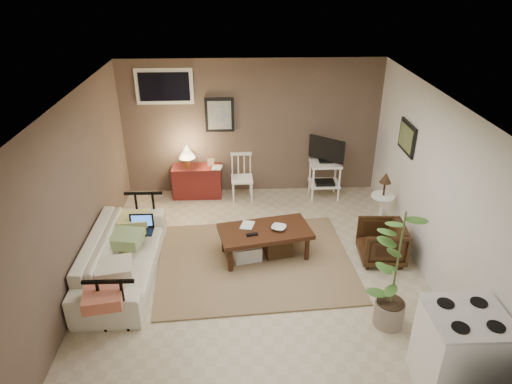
{
  "coord_description": "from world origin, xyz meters",
  "views": [
    {
      "loc": [
        -0.22,
        -5.13,
        3.82
      ],
      "look_at": [
        -0.01,
        0.35,
        1.03
      ],
      "focal_mm": 32.0,
      "sensor_mm": 36.0,
      "label": 1
    }
  ],
  "objects_px": {
    "spindle_chair": "(242,179)",
    "potted_plant": "(397,267)",
    "sofa": "(121,249)",
    "side_table": "(383,194)",
    "armchair": "(382,241)",
    "coffee_table": "(264,241)",
    "stove": "(460,352)",
    "tv_stand": "(325,167)",
    "red_console": "(196,178)"
  },
  "relations": [
    {
      "from": "spindle_chair",
      "to": "potted_plant",
      "type": "relative_size",
      "value": 0.54
    },
    {
      "from": "sofa",
      "to": "side_table",
      "type": "xyz_separation_m",
      "value": [
        3.79,
        1.08,
        0.18
      ]
    },
    {
      "from": "armchair",
      "to": "potted_plant",
      "type": "bearing_deg",
      "value": -9.11
    },
    {
      "from": "sofa",
      "to": "coffee_table",
      "type": "bearing_deg",
      "value": -79.41
    },
    {
      "from": "stove",
      "to": "tv_stand",
      "type": "bearing_deg",
      "value": 97.98
    },
    {
      "from": "red_console",
      "to": "stove",
      "type": "bearing_deg",
      "value": -56.26
    },
    {
      "from": "sofa",
      "to": "tv_stand",
      "type": "distance_m",
      "value": 3.78
    },
    {
      "from": "side_table",
      "to": "armchair",
      "type": "bearing_deg",
      "value": -105.39
    },
    {
      "from": "red_console",
      "to": "stove",
      "type": "relative_size",
      "value": 1.05
    },
    {
      "from": "coffee_table",
      "to": "sofa",
      "type": "height_order",
      "value": "sofa"
    },
    {
      "from": "side_table",
      "to": "potted_plant",
      "type": "xyz_separation_m",
      "value": [
        -0.5,
        -2.14,
        0.22
      ]
    },
    {
      "from": "potted_plant",
      "to": "stove",
      "type": "distance_m",
      "value": 1.04
    },
    {
      "from": "coffee_table",
      "to": "tv_stand",
      "type": "distance_m",
      "value": 2.19
    },
    {
      "from": "sofa",
      "to": "stove",
      "type": "height_order",
      "value": "stove"
    },
    {
      "from": "spindle_chair",
      "to": "sofa",
      "type": "bearing_deg",
      "value": -126.54
    },
    {
      "from": "potted_plant",
      "to": "side_table",
      "type": "bearing_deg",
      "value": 76.78
    },
    {
      "from": "sofa",
      "to": "spindle_chair",
      "type": "xyz_separation_m",
      "value": [
        1.62,
        2.18,
        -0.03
      ]
    },
    {
      "from": "coffee_table",
      "to": "side_table",
      "type": "height_order",
      "value": "side_table"
    },
    {
      "from": "red_console",
      "to": "potted_plant",
      "type": "height_order",
      "value": "potted_plant"
    },
    {
      "from": "spindle_chair",
      "to": "armchair",
      "type": "bearing_deg",
      "value": -45.1
    },
    {
      "from": "coffee_table",
      "to": "red_console",
      "type": "relative_size",
      "value": 1.39
    },
    {
      "from": "stove",
      "to": "potted_plant",
      "type": "bearing_deg",
      "value": 112.34
    },
    {
      "from": "red_console",
      "to": "spindle_chair",
      "type": "relative_size",
      "value": 1.2
    },
    {
      "from": "tv_stand",
      "to": "potted_plant",
      "type": "xyz_separation_m",
      "value": [
        0.21,
        -3.23,
        0.22
      ]
    },
    {
      "from": "armchair",
      "to": "potted_plant",
      "type": "xyz_separation_m",
      "value": [
        -0.27,
        -1.29,
        0.51
      ]
    },
    {
      "from": "sofa",
      "to": "potted_plant",
      "type": "relative_size",
      "value": 1.41
    },
    {
      "from": "tv_stand",
      "to": "side_table",
      "type": "relative_size",
      "value": 1.16
    },
    {
      "from": "coffee_table",
      "to": "potted_plant",
      "type": "relative_size",
      "value": 0.9
    },
    {
      "from": "coffee_table",
      "to": "spindle_chair",
      "type": "xyz_separation_m",
      "value": [
        -0.3,
        1.82,
        0.12
      ]
    },
    {
      "from": "coffee_table",
      "to": "stove",
      "type": "relative_size",
      "value": 1.46
    },
    {
      "from": "spindle_chair",
      "to": "coffee_table",
      "type": "bearing_deg",
      "value": -80.79
    },
    {
      "from": "sofa",
      "to": "red_console",
      "type": "height_order",
      "value": "red_console"
    },
    {
      "from": "spindle_chair",
      "to": "side_table",
      "type": "height_order",
      "value": "side_table"
    },
    {
      "from": "sofa",
      "to": "red_console",
      "type": "relative_size",
      "value": 2.18
    },
    {
      "from": "red_console",
      "to": "spindle_chair",
      "type": "distance_m",
      "value": 0.83
    },
    {
      "from": "coffee_table",
      "to": "armchair",
      "type": "distance_m",
      "value": 1.65
    },
    {
      "from": "potted_plant",
      "to": "stove",
      "type": "relative_size",
      "value": 1.63
    },
    {
      "from": "tv_stand",
      "to": "stove",
      "type": "distance_m",
      "value": 4.18
    },
    {
      "from": "side_table",
      "to": "sofa",
      "type": "bearing_deg",
      "value": -164.08
    },
    {
      "from": "coffee_table",
      "to": "spindle_chair",
      "type": "relative_size",
      "value": 1.67
    },
    {
      "from": "red_console",
      "to": "side_table",
      "type": "height_order",
      "value": "red_console"
    },
    {
      "from": "red_console",
      "to": "sofa",
      "type": "bearing_deg",
      "value": -109.02
    },
    {
      "from": "side_table",
      "to": "armchair",
      "type": "height_order",
      "value": "side_table"
    },
    {
      "from": "potted_plant",
      "to": "spindle_chair",
      "type": "bearing_deg",
      "value": 117.36
    },
    {
      "from": "coffee_table",
      "to": "spindle_chair",
      "type": "height_order",
      "value": "spindle_chair"
    },
    {
      "from": "sofa",
      "to": "potted_plant",
      "type": "distance_m",
      "value": 3.48
    },
    {
      "from": "tv_stand",
      "to": "side_table",
      "type": "bearing_deg",
      "value": -57.07
    },
    {
      "from": "stove",
      "to": "red_console",
      "type": "bearing_deg",
      "value": 123.74
    },
    {
      "from": "side_table",
      "to": "tv_stand",
      "type": "bearing_deg",
      "value": 122.93
    },
    {
      "from": "stove",
      "to": "spindle_chair",
      "type": "bearing_deg",
      "value": 116.3
    }
  ]
}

